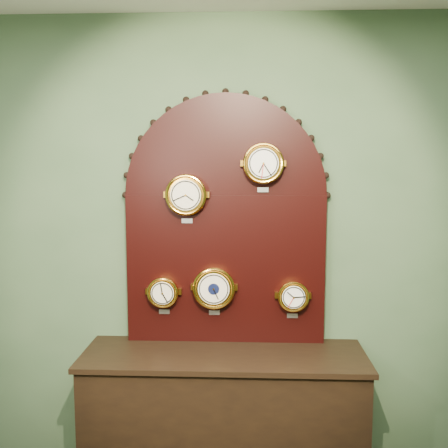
{
  "coord_description": "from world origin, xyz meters",
  "views": [
    {
      "loc": [
        0.13,
        -0.65,
        1.93
      ],
      "look_at": [
        0.0,
        2.25,
        1.58
      ],
      "focal_mm": 41.64,
      "sensor_mm": 36.0,
      "label": 1
    }
  ],
  "objects_px": {
    "arabic_clock": "(263,163)",
    "hygrometer": "(163,292)",
    "shop_counter": "(224,423)",
    "roman_clock": "(186,195)",
    "tide_clock": "(293,296)",
    "barometer": "(214,288)",
    "display_board": "(225,212)"
  },
  "relations": [
    {
      "from": "display_board",
      "to": "arabic_clock",
      "type": "xyz_separation_m",
      "value": [
        0.22,
        -0.07,
        0.29
      ]
    },
    {
      "from": "shop_counter",
      "to": "roman_clock",
      "type": "relative_size",
      "value": 5.46
    },
    {
      "from": "barometer",
      "to": "display_board",
      "type": "bearing_deg",
      "value": 45.5
    },
    {
      "from": "roman_clock",
      "to": "hygrometer",
      "type": "bearing_deg",
      "value": 179.42
    },
    {
      "from": "roman_clock",
      "to": "arabic_clock",
      "type": "height_order",
      "value": "arabic_clock"
    },
    {
      "from": "tide_clock",
      "to": "barometer",
      "type": "bearing_deg",
      "value": -179.77
    },
    {
      "from": "tide_clock",
      "to": "display_board",
      "type": "bearing_deg",
      "value": 170.87
    },
    {
      "from": "hygrometer",
      "to": "roman_clock",
      "type": "bearing_deg",
      "value": -0.58
    },
    {
      "from": "arabic_clock",
      "to": "tide_clock",
      "type": "distance_m",
      "value": 0.81
    },
    {
      "from": "roman_clock",
      "to": "tide_clock",
      "type": "distance_m",
      "value": 0.88
    },
    {
      "from": "arabic_clock",
      "to": "barometer",
      "type": "bearing_deg",
      "value": -179.9
    },
    {
      "from": "display_board",
      "to": "tide_clock",
      "type": "distance_m",
      "value": 0.64
    },
    {
      "from": "shop_counter",
      "to": "roman_clock",
      "type": "distance_m",
      "value": 1.36
    },
    {
      "from": "roman_clock",
      "to": "display_board",
      "type": "bearing_deg",
      "value": 16.33
    },
    {
      "from": "display_board",
      "to": "barometer",
      "type": "distance_m",
      "value": 0.46
    },
    {
      "from": "arabic_clock",
      "to": "display_board",
      "type": "bearing_deg",
      "value": 163.28
    },
    {
      "from": "display_board",
      "to": "roman_clock",
      "type": "xyz_separation_m",
      "value": [
        -0.23,
        -0.07,
        0.11
      ]
    },
    {
      "from": "display_board",
      "to": "arabic_clock",
      "type": "distance_m",
      "value": 0.37
    },
    {
      "from": "barometer",
      "to": "roman_clock",
      "type": "bearing_deg",
      "value": 179.87
    },
    {
      "from": "tide_clock",
      "to": "shop_counter",
      "type": "bearing_deg",
      "value": -159.24
    },
    {
      "from": "shop_counter",
      "to": "hygrometer",
      "type": "distance_m",
      "value": 0.85
    },
    {
      "from": "arabic_clock",
      "to": "tide_clock",
      "type": "bearing_deg",
      "value": 0.42
    },
    {
      "from": "roman_clock",
      "to": "tide_clock",
      "type": "relative_size",
      "value": 1.24
    },
    {
      "from": "arabic_clock",
      "to": "hygrometer",
      "type": "xyz_separation_m",
      "value": [
        -0.6,
        0.0,
        -0.77
      ]
    },
    {
      "from": "shop_counter",
      "to": "roman_clock",
      "type": "height_order",
      "value": "roman_clock"
    },
    {
      "from": "roman_clock",
      "to": "barometer",
      "type": "relative_size",
      "value": 0.96
    },
    {
      "from": "display_board",
      "to": "roman_clock",
      "type": "relative_size",
      "value": 5.22
    },
    {
      "from": "roman_clock",
      "to": "barometer",
      "type": "distance_m",
      "value": 0.58
    },
    {
      "from": "arabic_clock",
      "to": "barometer",
      "type": "relative_size",
      "value": 0.95
    },
    {
      "from": "tide_clock",
      "to": "hygrometer",
      "type": "bearing_deg",
      "value": -180.0
    },
    {
      "from": "arabic_clock",
      "to": "hygrometer",
      "type": "relative_size",
      "value": 1.2
    },
    {
      "from": "hygrometer",
      "to": "arabic_clock",
      "type": "bearing_deg",
      "value": -0.13
    }
  ]
}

